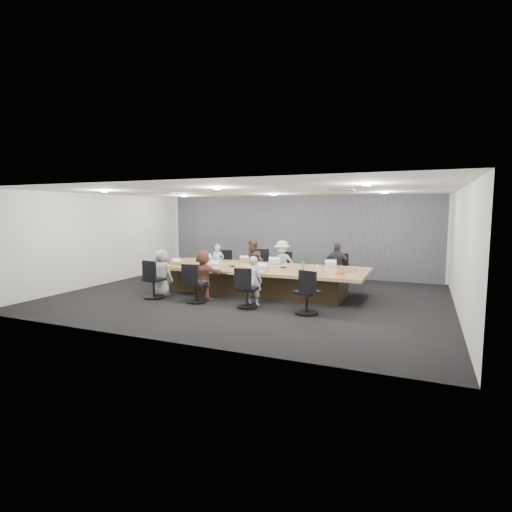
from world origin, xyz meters
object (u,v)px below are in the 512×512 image
at_px(bottle_green_left, 197,257).
at_px(chair_7, 307,296).
at_px(laptop_1, 247,262).
at_px(bottle_clear, 211,259).
at_px(chair_5, 196,287).
at_px(snack_packet, 340,273).
at_px(chair_3, 339,274).
at_px(laptop_2, 276,263).
at_px(person_6, 253,280).
at_px(chair_0, 223,268).
at_px(person_1, 254,262).
at_px(laptop_5, 214,268).
at_px(laptop_3, 332,266).
at_px(chair_2, 286,271).
at_px(conference_table, 257,279).
at_px(mug_brown, 169,262).
at_px(chair_4, 154,283).
at_px(person_0, 218,263).
at_px(canvas_bag, 351,269).
at_px(person_5, 203,275).
at_px(person_2, 282,263).
at_px(stapler, 265,267).
at_px(laptop_4, 173,266).
at_px(laptop_6, 262,271).
at_px(person_4, 162,273).
at_px(laptop_0, 209,260).
at_px(chair_1, 258,268).
at_px(person_3, 336,266).
at_px(chair_6, 248,292).
at_px(bottle_green_right, 303,265).

bearing_deg(bottle_green_left, chair_7, -26.55).
relative_size(laptop_1, bottle_clear, 1.51).
height_order(chair_5, snack_packet, chair_5).
xyz_separation_m(chair_3, laptop_2, (-1.67, -0.90, 0.34)).
bearing_deg(person_6, chair_0, -48.41).
distance_m(person_1, bottle_clear, 1.41).
xyz_separation_m(chair_3, laptop_5, (-2.87, -2.50, 0.34)).
bearing_deg(chair_5, laptop_3, 31.95).
height_order(chair_0, chair_2, chair_2).
xyz_separation_m(laptop_3, person_6, (-1.46, -2.15, -0.15)).
xyz_separation_m(conference_table, laptop_5, (-0.95, -0.80, 0.35)).
relative_size(chair_5, laptop_3, 2.48).
bearing_deg(chair_0, chair_3, 172.49).
relative_size(chair_3, chair_7, 1.00).
bearing_deg(person_1, laptop_3, -11.15).
xyz_separation_m(chair_0, mug_brown, (-0.66, -2.11, 0.43)).
relative_size(chair_4, person_0, 0.70).
bearing_deg(person_1, canvas_bag, -21.80).
xyz_separation_m(person_5, bottle_green_left, (-1.21, 1.68, 0.22)).
height_order(person_2, bottle_green_left, person_2).
xyz_separation_m(person_2, stapler, (0.06, -1.55, 0.08)).
relative_size(chair_3, chair_4, 0.98).
bearing_deg(laptop_4, chair_4, -96.09).
xyz_separation_m(chair_5, laptop_6, (1.41, 0.90, 0.36)).
height_order(chair_2, bottle_green_left, bottle_green_left).
bearing_deg(person_4, snack_packet, -168.57).
xyz_separation_m(laptop_3, snack_packet, (0.45, -1.25, 0.01)).
xyz_separation_m(person_5, snack_packet, (3.32, 0.90, 0.11)).
bearing_deg(chair_3, bottle_clear, 15.16).
xyz_separation_m(person_4, snack_packet, (4.61, 0.90, 0.14)).
distance_m(chair_4, laptop_0, 2.53).
relative_size(person_4, laptop_4, 4.00).
height_order(person_0, person_5, person_5).
bearing_deg(person_5, chair_5, 85.94).
height_order(chair_0, chair_1, chair_1).
distance_m(person_1, laptop_5, 2.17).
distance_m(chair_1, person_3, 2.65).
bearing_deg(chair_3, chair_4, 33.55).
bearing_deg(chair_4, chair_6, 8.49).
bearing_deg(chair_2, chair_3, -163.57).
relative_size(chair_3, bottle_green_right, 3.42).
distance_m(person_1, person_6, 2.94).
bearing_deg(chair_7, laptop_5, -179.40).
distance_m(laptop_5, person_6, 1.52).
xyz_separation_m(chair_2, snack_packet, (2.12, -2.15, 0.37)).
bearing_deg(chair_6, chair_2, 88.08).
bearing_deg(conference_table, laptop_2, 72.05).
height_order(chair_6, laptop_6, same).
xyz_separation_m(person_4, laptop_5, (1.29, 0.55, 0.12)).
bearing_deg(stapler, chair_0, 132.05).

